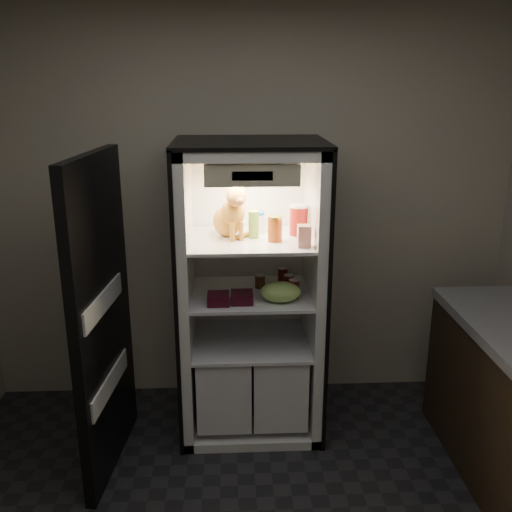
# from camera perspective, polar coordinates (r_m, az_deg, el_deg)

# --- Properties ---
(room_shell) EXTENTS (3.60, 3.60, 3.60)m
(room_shell) POSITION_cam_1_polar(r_m,az_deg,el_deg) (2.10, 0.84, 0.79)
(room_shell) COLOR white
(room_shell) RESTS_ON floor
(refrigerator) EXTENTS (0.90, 0.72, 1.88)m
(refrigerator) POSITION_cam_1_polar(r_m,az_deg,el_deg) (3.68, -0.57, -5.45)
(refrigerator) COLOR white
(refrigerator) RESTS_ON floor
(fridge_door) EXTENTS (0.15, 0.87, 1.85)m
(fridge_door) POSITION_cam_1_polar(r_m,az_deg,el_deg) (3.34, -15.11, -6.27)
(fridge_door) COLOR black
(fridge_door) RESTS_ON floor
(tabby_cat) EXTENTS (0.33, 0.35, 0.36)m
(tabby_cat) POSITION_cam_1_polar(r_m,az_deg,el_deg) (3.47, -2.57, 4.03)
(tabby_cat) COLOR #B96917
(tabby_cat) RESTS_ON refrigerator
(parmesan_shaker) EXTENTS (0.06, 0.06, 0.17)m
(parmesan_shaker) POSITION_cam_1_polar(r_m,az_deg,el_deg) (3.45, -0.24, 3.18)
(parmesan_shaker) COLOR green
(parmesan_shaker) RESTS_ON refrigerator
(mayo_tub) EXTENTS (0.10, 0.10, 0.13)m
(mayo_tub) POSITION_cam_1_polar(r_m,az_deg,el_deg) (3.59, 0.08, 3.44)
(mayo_tub) COLOR white
(mayo_tub) RESTS_ON refrigerator
(salsa_jar) EXTENTS (0.09, 0.09, 0.15)m
(salsa_jar) POSITION_cam_1_polar(r_m,az_deg,el_deg) (3.38, 1.91, 2.74)
(salsa_jar) COLOR maroon
(salsa_jar) RESTS_ON refrigerator
(pepper_jar) EXTENTS (0.11, 0.11, 0.19)m
(pepper_jar) POSITION_cam_1_polar(r_m,az_deg,el_deg) (3.53, 4.29, 3.63)
(pepper_jar) COLOR #A91916
(pepper_jar) RESTS_ON refrigerator
(cream_carton) EXTENTS (0.07, 0.07, 0.13)m
(cream_carton) POSITION_cam_1_polar(r_m,az_deg,el_deg) (3.29, 4.83, 2.01)
(cream_carton) COLOR silver
(cream_carton) RESTS_ON refrigerator
(soda_can_a) EXTENTS (0.06, 0.06, 0.12)m
(soda_can_a) POSITION_cam_1_polar(r_m,az_deg,el_deg) (3.68, 2.69, -2.04)
(soda_can_a) COLOR black
(soda_can_a) RESTS_ON refrigerator
(soda_can_b) EXTENTS (0.06, 0.06, 0.12)m
(soda_can_b) POSITION_cam_1_polar(r_m,az_deg,el_deg) (3.55, 3.30, -2.80)
(soda_can_b) COLOR black
(soda_can_b) RESTS_ON refrigerator
(soda_can_c) EXTENTS (0.06, 0.06, 0.12)m
(soda_can_c) POSITION_cam_1_polar(r_m,az_deg,el_deg) (3.47, 3.82, -3.29)
(soda_can_c) COLOR black
(soda_can_c) RESTS_ON refrigerator
(condiment_jar) EXTENTS (0.07, 0.07, 0.09)m
(condiment_jar) POSITION_cam_1_polar(r_m,az_deg,el_deg) (3.63, 0.41, -2.49)
(condiment_jar) COLOR #593119
(condiment_jar) RESTS_ON refrigerator
(grape_bag) EXTENTS (0.24, 0.18, 0.12)m
(grape_bag) POSITION_cam_1_polar(r_m,az_deg,el_deg) (3.41, 2.47, -3.61)
(grape_bag) COLOR #96C45B
(grape_bag) RESTS_ON refrigerator
(berry_box_left) EXTENTS (0.13, 0.13, 0.06)m
(berry_box_left) POSITION_cam_1_polar(r_m,az_deg,el_deg) (3.39, -3.78, -4.30)
(berry_box_left) COLOR #480C1D
(berry_box_left) RESTS_ON refrigerator
(berry_box_right) EXTENTS (0.13, 0.13, 0.07)m
(berry_box_right) POSITION_cam_1_polar(r_m,az_deg,el_deg) (3.40, -1.42, -4.16)
(berry_box_right) COLOR #480C1D
(berry_box_right) RESTS_ON refrigerator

